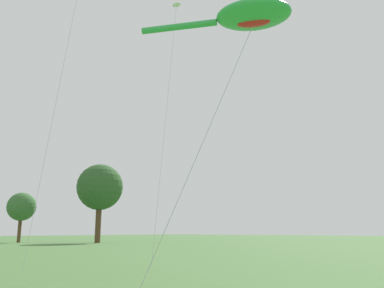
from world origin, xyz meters
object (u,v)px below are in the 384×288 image
object	(u,v)px
big_show_kite	(250,16)
tree_oak_right	(21,207)
small_kite_triangle_green	(175,17)
tree_broad_distant	(100,187)

from	to	relation	value
big_show_kite	tree_oak_right	size ratio (longest dim) A/B	1.56
small_kite_triangle_green	tree_broad_distant	distance (m)	43.50
small_kite_triangle_green	tree_oak_right	xyz separation A→B (m)	(14.52, 47.89, -10.03)
big_show_kite	small_kite_triangle_green	world-z (taller)	small_kite_triangle_green
small_kite_triangle_green	tree_broad_distant	bearing A→B (deg)	142.31
big_show_kite	tree_oak_right	bearing A→B (deg)	135.60
big_show_kite	small_kite_triangle_green	distance (m)	8.56
big_show_kite	tree_broad_distant	bearing A→B (deg)	123.94
tree_broad_distant	tree_oak_right	xyz separation A→B (m)	(-7.31, 10.92, -3.03)
small_kite_triangle_green	tree_broad_distant	xyz separation A→B (m)	(21.83, 36.96, -7.00)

